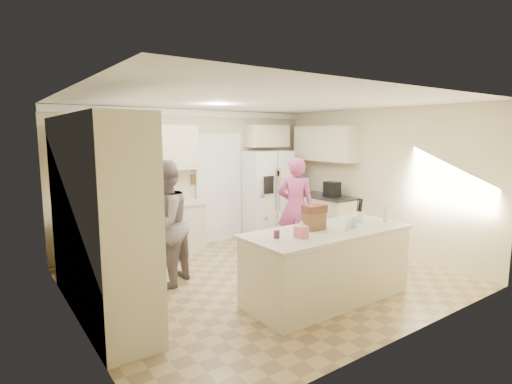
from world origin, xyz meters
TOP-DOWN VIEW (x-y plane):
  - floor at (0.00, 0.00)m, footprint 5.20×4.60m
  - ceiling at (0.00, 0.00)m, footprint 5.20×4.60m
  - wall_back at (0.00, 2.31)m, footprint 5.20×0.02m
  - wall_front at (0.00, -2.31)m, footprint 5.20×0.02m
  - wall_left at (-2.61, 0.00)m, footprint 0.02×4.60m
  - wall_right at (2.61, 0.00)m, footprint 0.02×4.60m
  - crown_back at (0.00, 2.26)m, footprint 5.20×0.08m
  - pantry_bank at (-2.30, 0.20)m, footprint 0.60×2.60m
  - back_base_cab at (-1.15, 2.00)m, footprint 2.20×0.60m
  - back_countertop at (-1.15, 1.99)m, footprint 2.24×0.63m
  - back_upper_cab at (-1.15, 2.12)m, footprint 2.20×0.35m
  - doorway_opening at (0.55, 2.28)m, footprint 0.90×0.06m
  - doorway_casing at (0.55, 2.24)m, footprint 1.02×0.03m
  - wall_frame_upper at (0.02, 2.27)m, footprint 0.15×0.02m
  - wall_frame_lower at (0.02, 2.27)m, footprint 0.15×0.02m
  - refrigerator at (1.50, 1.93)m, footprint 0.95×0.77m
  - fridge_seam at (1.50, 1.58)m, footprint 0.02×0.02m
  - fridge_dispenser at (1.28, 1.57)m, footprint 0.22×0.03m
  - fridge_handle_l at (1.45, 1.56)m, footprint 0.02×0.02m
  - fridge_handle_r at (1.55, 1.56)m, footprint 0.02×0.02m
  - over_fridge_cab at (1.65, 2.12)m, footprint 0.95×0.35m
  - right_base_cab at (2.30, 1.00)m, footprint 0.60×1.20m
  - right_countertop at (2.29, 1.00)m, footprint 0.63×1.24m
  - right_upper_cab at (2.43, 1.20)m, footprint 0.35×1.50m
  - coffee_maker at (2.25, 0.80)m, footprint 0.22×0.28m
  - island_base at (0.20, -1.10)m, footprint 2.20×0.90m
  - island_top at (0.20, -1.10)m, footprint 2.28×0.96m
  - utensil_crock at (0.85, -1.05)m, footprint 0.13×0.13m
  - tissue_box at (-0.35, -1.20)m, footprint 0.13×0.13m
  - tissue_plume at (-0.35, -1.20)m, footprint 0.08×0.08m
  - dollhouse_body at (0.05, -1.00)m, footprint 0.26×0.18m
  - dollhouse_roof at (0.05, -1.00)m, footprint 0.28×0.20m
  - jam_jar at (-0.60, -1.05)m, footprint 0.07×0.07m
  - greeting_card_a at (0.35, -1.30)m, footprint 0.12×0.06m
  - greeting_card_b at (0.50, -1.25)m, footprint 0.12×0.05m
  - water_bottle at (1.15, -1.25)m, footprint 0.07×0.07m
  - shaker_salt at (1.02, -0.88)m, footprint 0.05×0.05m
  - shaker_pepper at (1.09, -0.88)m, footprint 0.05×0.05m
  - teen_boy at (-1.32, 0.57)m, footprint 1.10×1.06m
  - teen_girl at (1.10, 0.56)m, footprint 0.75×0.75m
  - fridge_magnets at (1.50, 1.57)m, footprint 0.76×0.02m

SIDE VIEW (x-z plane):
  - floor at x=0.00m, z-range -0.02..0.00m
  - back_base_cab at x=-1.15m, z-range 0.00..0.88m
  - right_base_cab at x=2.30m, z-range 0.00..0.88m
  - island_base at x=0.20m, z-range 0.00..0.88m
  - teen_girl at x=1.10m, z-range 0.00..1.75m
  - teen_boy at x=-1.32m, z-range 0.00..1.79m
  - back_countertop at x=-1.15m, z-range 0.88..0.92m
  - refrigerator at x=1.50m, z-range 0.00..1.80m
  - fridge_seam at x=1.50m, z-range 0.01..1.79m
  - right_countertop at x=2.29m, z-range 0.88..0.92m
  - island_top at x=0.20m, z-range 0.88..0.93m
  - fridge_magnets at x=1.50m, z-range 0.18..1.62m
  - jam_jar at x=-0.60m, z-range 0.93..1.02m
  - shaker_salt at x=1.02m, z-range 0.93..1.02m
  - shaker_pepper at x=1.09m, z-range 0.93..1.02m
  - tissue_box at x=-0.35m, z-range 0.93..1.07m
  - utensil_crock at x=0.85m, z-range 0.93..1.07m
  - greeting_card_a at x=0.35m, z-range 0.93..1.08m
  - greeting_card_b at x=0.50m, z-range 0.93..1.08m
  - dollhouse_body at x=0.05m, z-range 0.93..1.15m
  - water_bottle at x=1.15m, z-range 0.92..1.17m
  - doorway_opening at x=0.55m, z-range 0.00..2.10m
  - doorway_casing at x=0.55m, z-range -0.06..2.16m
  - fridge_handle_l at x=1.45m, z-range 0.62..1.48m
  - fridge_handle_r at x=1.55m, z-range 0.62..1.48m
  - coffee_maker at x=2.25m, z-range 0.92..1.22m
  - tissue_plume at x=-0.35m, z-range 1.06..1.15m
  - fridge_dispenser at x=1.28m, z-range 0.97..1.32m
  - pantry_bank at x=-2.30m, z-range 0.00..2.35m
  - dollhouse_roof at x=0.05m, z-range 1.15..1.25m
  - wall_frame_lower at x=0.02m, z-range 1.18..1.38m
  - wall_back at x=0.00m, z-range 0.00..2.60m
  - wall_front at x=0.00m, z-range 0.00..2.60m
  - wall_left at x=-2.61m, z-range 0.00..2.60m
  - wall_right at x=2.61m, z-range 0.00..2.60m
  - wall_frame_upper at x=0.02m, z-range 1.45..1.65m
  - back_upper_cab at x=-1.15m, z-range 1.50..2.30m
  - right_upper_cab at x=2.43m, z-range 1.60..2.30m
  - over_fridge_cab at x=1.65m, z-range 1.88..2.33m
  - crown_back at x=0.00m, z-range 2.47..2.59m
  - ceiling at x=0.00m, z-range 2.60..2.62m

